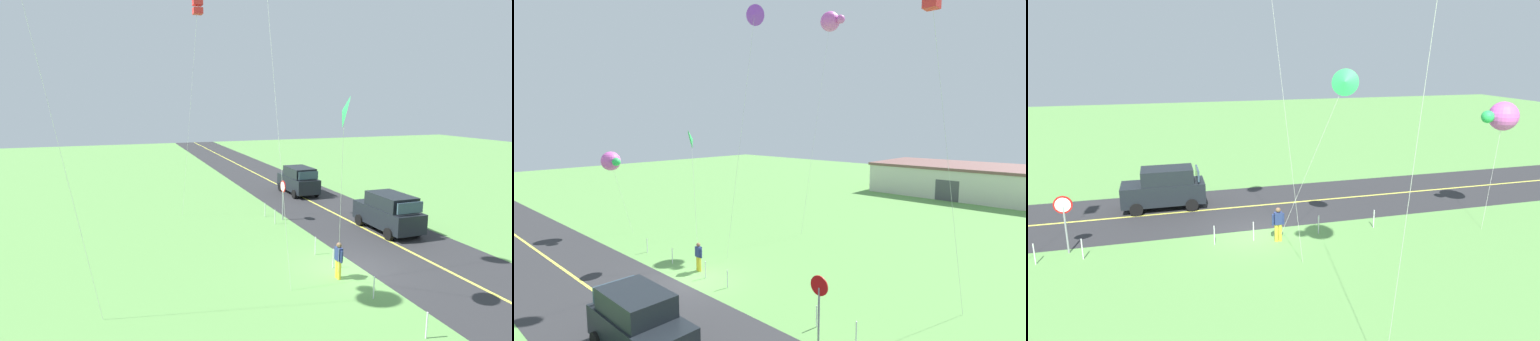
# 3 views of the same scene
# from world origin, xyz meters

# --- Properties ---
(ground_plane) EXTENTS (120.00, 120.00, 0.10)m
(ground_plane) POSITION_xyz_m (0.00, 0.00, -0.05)
(ground_plane) COLOR #60994C
(asphalt_road) EXTENTS (120.00, 7.00, 0.00)m
(asphalt_road) POSITION_xyz_m (0.00, -4.00, 0.00)
(asphalt_road) COLOR #2D2D30
(asphalt_road) RESTS_ON ground
(road_centre_stripe) EXTENTS (120.00, 0.16, 0.00)m
(road_centre_stripe) POSITION_xyz_m (0.00, -4.00, 0.01)
(road_centre_stripe) COLOR #E5E04C
(road_centre_stripe) RESTS_ON asphalt_road
(car_suv_foreground) EXTENTS (4.40, 2.12, 2.24)m
(car_suv_foreground) POSITION_xyz_m (4.00, -5.01, 1.15)
(car_suv_foreground) COLOR black
(car_suv_foreground) RESTS_ON ground
(car_parked_east_near) EXTENTS (4.40, 2.12, 2.24)m
(car_parked_east_near) POSITION_xyz_m (14.63, -4.17, 1.15)
(car_parked_east_near) COLOR black
(car_parked_east_near) RESTS_ON ground
(stop_sign) EXTENTS (0.76, 0.08, 2.56)m
(stop_sign) POSITION_xyz_m (8.13, -0.10, 1.80)
(stop_sign) COLOR gray
(stop_sign) RESTS_ON ground
(person_adult_near) EXTENTS (0.58, 0.22, 1.60)m
(person_adult_near) POSITION_xyz_m (-0.82, 1.06, 0.86)
(person_adult_near) COLOR yellow
(person_adult_near) RESTS_ON ground
(kite_red_low) EXTENTS (2.99, 1.87, 7.72)m
(kite_red_low) POSITION_xyz_m (-3.23, 2.46, 7.14)
(kite_red_low) COLOR silver
(kite_red_low) RESTS_ON ground
(kite_pink_drift) EXTENTS (1.83, 1.31, 13.41)m
(kite_pink_drift) POSITION_xyz_m (9.83, 4.76, 12.93)
(kite_pink_drift) COLOR silver
(kite_pink_drift) RESTS_ON ground
(fence_post_0) EXTENTS (0.05, 0.05, 0.90)m
(fence_post_0) POSITION_xyz_m (-5.74, 0.70, 0.45)
(fence_post_0) COLOR silver
(fence_post_0) RESTS_ON ground
(fence_post_1) EXTENTS (0.05, 0.05, 0.90)m
(fence_post_1) POSITION_xyz_m (-2.89, 0.70, 0.45)
(fence_post_1) COLOR silver
(fence_post_1) RESTS_ON ground
(fence_post_2) EXTENTS (0.05, 0.05, 0.90)m
(fence_post_2) POSITION_xyz_m (0.24, 0.70, 0.45)
(fence_post_2) COLOR silver
(fence_post_2) RESTS_ON ground
(fence_post_3) EXTENTS (0.05, 0.05, 0.90)m
(fence_post_3) POSITION_xyz_m (2.01, 0.70, 0.45)
(fence_post_3) COLOR silver
(fence_post_3) RESTS_ON ground
(fence_post_4) EXTENTS (0.05, 0.05, 0.90)m
(fence_post_4) POSITION_xyz_m (7.45, 0.70, 0.45)
(fence_post_4) COLOR silver
(fence_post_4) RESTS_ON ground
(fence_post_5) EXTENTS (0.05, 0.05, 0.90)m
(fence_post_5) POSITION_xyz_m (9.24, 0.70, 0.45)
(fence_post_5) COLOR silver
(fence_post_5) RESTS_ON ground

